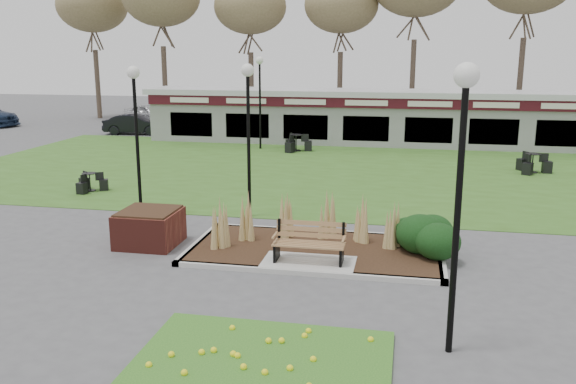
% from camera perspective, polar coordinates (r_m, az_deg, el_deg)
% --- Properties ---
extents(ground, '(100.00, 100.00, 0.00)m').
position_cam_1_polar(ground, '(14.48, 1.85, -7.20)').
color(ground, '#515154').
rests_on(ground, ground).
extents(lawn, '(34.00, 16.00, 0.02)m').
position_cam_1_polar(lawn, '(25.98, 6.19, 1.96)').
color(lawn, '#39621F').
rests_on(lawn, ground).
extents(flower_bed, '(4.20, 3.00, 0.16)m').
position_cam_1_polar(flower_bed, '(10.34, -2.48, -15.59)').
color(flower_bed, '#29661D').
rests_on(flower_bed, ground).
extents(planting_bed, '(6.75, 3.40, 1.27)m').
position_cam_1_polar(planting_bed, '(15.49, 7.36, -4.48)').
color(planting_bed, black).
rests_on(planting_bed, ground).
extents(park_bench, '(1.70, 0.66, 0.93)m').
position_cam_1_polar(park_bench, '(14.52, 2.03, -4.68)').
color(park_bench, '#A17949').
rests_on(park_bench, ground).
extents(brick_planter, '(1.50, 1.50, 0.95)m').
position_cam_1_polar(brick_planter, '(16.47, -12.85, -3.24)').
color(brick_planter, maroon).
rests_on(brick_planter, ground).
extents(food_pavilion, '(24.60, 3.40, 2.90)m').
position_cam_1_polar(food_pavilion, '(33.62, 7.49, 7.01)').
color(food_pavilion, gray).
rests_on(food_pavilion, ground).
extents(lamp_post_near_left, '(0.38, 0.38, 4.57)m').
position_cam_1_polar(lamp_post_near_left, '(18.91, -14.11, 7.62)').
color(lamp_post_near_left, black).
rests_on(lamp_post_near_left, ground).
extents(lamp_post_near_right, '(0.40, 0.40, 4.86)m').
position_cam_1_polar(lamp_post_near_right, '(10.04, 15.96, 4.08)').
color(lamp_post_near_right, black).
rests_on(lamp_post_near_right, ground).
extents(lamp_post_mid_right, '(0.39, 0.39, 4.64)m').
position_cam_1_polar(lamp_post_mid_right, '(18.29, -3.75, 7.97)').
color(lamp_post_mid_right, black).
rests_on(lamp_post_mid_right, ground).
extents(lamp_post_far_left, '(0.39, 0.39, 4.69)m').
position_cam_1_polar(lamp_post_far_left, '(31.34, -2.66, 10.23)').
color(lamp_post_far_left, black).
rests_on(lamp_post_far_left, ground).
extents(bistro_set_a, '(1.24, 1.14, 0.66)m').
position_cam_1_polar(bistro_set_a, '(23.26, -18.03, 0.63)').
color(bistro_set_a, black).
rests_on(bistro_set_a, ground).
extents(bistro_set_b, '(1.47, 1.55, 0.83)m').
position_cam_1_polar(bistro_set_b, '(30.91, 0.77, 4.38)').
color(bistro_set_b, black).
rests_on(bistro_set_b, ground).
extents(bistro_set_c, '(1.34, 1.51, 0.80)m').
position_cam_1_polar(bistro_set_c, '(27.39, 21.88, 2.25)').
color(bistro_set_c, black).
rests_on(bistro_set_c, ground).
extents(car_silver, '(4.02, 2.65, 1.27)m').
position_cam_1_polar(car_silver, '(44.48, -12.95, 7.20)').
color(car_silver, '#B9BABF').
rests_on(car_silver, ground).
extents(car_black, '(3.86, 1.72, 1.23)m').
position_cam_1_polar(car_black, '(38.31, -14.10, 6.18)').
color(car_black, black).
rests_on(car_black, ground).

